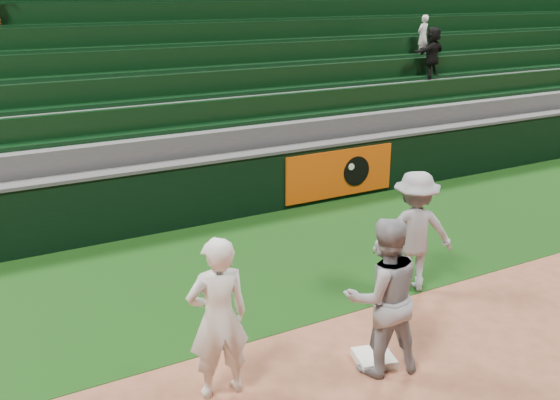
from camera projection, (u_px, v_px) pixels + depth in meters
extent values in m
plane|color=brown|center=(363.00, 353.00, 7.70)|extent=(70.00, 70.00, 0.00)
cube|color=black|center=(255.00, 264.00, 10.19)|extent=(36.00, 4.20, 0.01)
cube|color=silver|center=(374.00, 358.00, 7.51)|extent=(0.54, 0.54, 0.10)
imported|color=silver|center=(218.00, 318.00, 6.66)|extent=(0.71, 0.50, 1.87)
imported|color=gray|center=(383.00, 296.00, 7.09)|extent=(1.07, 0.92, 1.91)
imported|color=gray|center=(414.00, 232.00, 9.07)|extent=(1.34, 1.10, 1.81)
cube|color=black|center=(203.00, 192.00, 11.82)|extent=(36.00, 0.35, 1.20)
cube|color=#D84C0A|center=(340.00, 173.00, 13.03)|extent=(2.60, 0.05, 1.00)
cylinder|color=black|center=(356.00, 171.00, 13.19)|extent=(0.64, 0.02, 0.64)
cylinder|color=white|center=(351.00, 167.00, 13.07)|extent=(0.14, 0.02, 0.14)
cube|color=#424244|center=(202.00, 161.00, 11.62)|extent=(36.00, 0.40, 0.06)
cube|color=#3C3C3F|center=(189.00, 172.00, 12.35)|extent=(36.00, 0.85, 1.65)
cube|color=black|center=(181.00, 116.00, 12.22)|extent=(36.00, 0.14, 0.50)
cube|color=black|center=(185.00, 128.00, 12.14)|extent=(36.00, 0.45, 0.08)
cube|color=#3C3C3F|center=(173.00, 151.00, 12.99)|extent=(36.00, 0.85, 2.10)
cube|color=black|center=(166.00, 87.00, 12.78)|extent=(36.00, 0.14, 0.50)
cube|color=black|center=(169.00, 98.00, 12.70)|extent=(36.00, 0.45, 0.08)
cube|color=#3C3C3F|center=(160.00, 133.00, 13.62)|extent=(36.00, 0.85, 2.55)
cube|color=black|center=(151.00, 61.00, 13.34)|extent=(36.00, 0.14, 0.50)
cube|color=black|center=(155.00, 71.00, 13.26)|extent=(36.00, 0.45, 0.08)
cube|color=#3C3C3F|center=(147.00, 116.00, 14.25)|extent=(36.00, 0.85, 3.00)
cube|color=black|center=(138.00, 36.00, 13.90)|extent=(36.00, 0.14, 0.50)
cube|color=black|center=(141.00, 47.00, 13.82)|extent=(36.00, 0.45, 0.08)
cube|color=#3C3C3F|center=(136.00, 100.00, 14.88)|extent=(36.00, 0.85, 3.45)
cube|color=black|center=(126.00, 14.00, 14.46)|extent=(36.00, 0.14, 0.50)
cube|color=black|center=(129.00, 24.00, 14.38)|extent=(36.00, 0.45, 0.08)
cube|color=#3C3C3F|center=(125.00, 86.00, 15.52)|extent=(36.00, 0.85, 3.90)
cube|color=black|center=(118.00, 3.00, 14.94)|extent=(36.00, 0.45, 0.08)
cube|color=#3C3C3F|center=(116.00, 73.00, 16.15)|extent=(36.00, 0.85, 4.35)
imported|color=black|center=(432.00, 53.00, 15.52)|extent=(1.24, 0.72, 1.28)
imported|color=silver|center=(423.00, 36.00, 16.30)|extent=(0.44, 0.34, 1.06)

